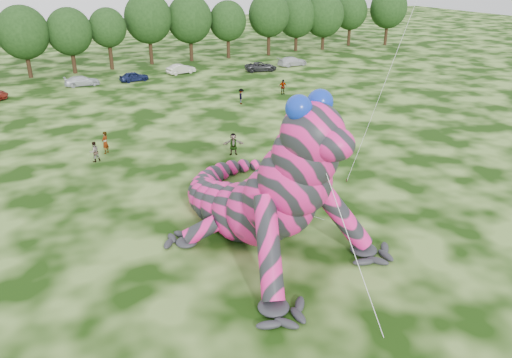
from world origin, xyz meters
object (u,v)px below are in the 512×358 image
object	(u,v)px
spectator_1	(94,152)
spectator_3	(283,87)
tree_7	(25,42)
tree_11	(190,28)
tree_13	(269,24)
tree_15	(324,21)
tree_10	(149,29)
spectator_0	(105,142)
tree_12	(228,30)
spectator_5	(233,144)
tree_9	(109,39)
spectator_2	(241,96)
tree_17	(388,16)
car_7	(292,61)
car_4	(134,77)
inflatable_gecko	(243,162)
car_5	(181,69)
car_3	(82,81)
tree_16	(350,19)
tree_8	(71,41)
tree_14	(296,23)
car_6	(261,67)

from	to	relation	value
spectator_1	spectator_3	xyz separation A→B (m)	(24.22, 11.91, 0.06)
tree_7	tree_11	world-z (taller)	tree_11
tree_13	tree_15	bearing A→B (deg)	3.25
tree_10	spectator_0	bearing A→B (deg)	-112.06
tree_12	spectator_5	size ratio (longest dim) A/B	4.88
tree_9	spectator_2	size ratio (longest dim) A/B	5.03
tree_9	tree_17	xyz separation A→B (m)	(50.88, -0.68, 0.81)
car_7	spectator_2	bearing A→B (deg)	129.20
tree_10	car_4	world-z (taller)	tree_10
tree_9	car_7	distance (m)	27.00
inflatable_gecko	spectator_3	size ratio (longest dim) A/B	10.61
tree_17	spectator_2	bearing A→B (deg)	-149.13
car_4	car_5	bearing A→B (deg)	-81.26
tree_9	tree_13	bearing A→B (deg)	-0.48
tree_11	car_5	xyz separation A→B (m)	(-4.79, -8.50, -4.36)
tree_17	spectator_3	distance (m)	43.36
tree_11	car_3	size ratio (longest dim) A/B	2.34
tree_12	tree_16	distance (m)	25.49
inflatable_gecko	tree_12	distance (m)	57.50
spectator_5	spectator_2	bearing A→B (deg)	83.94
tree_11	tree_8	bearing A→B (deg)	-176.16
tree_14	spectator_5	xyz separation A→B (m)	(-31.37, -41.30, -3.78)
tree_13	spectator_5	size ratio (longest dim) A/B	5.50
tree_10	spectator_1	distance (m)	40.89
car_4	tree_12	bearing A→B (deg)	-66.51
tree_7	tree_8	distance (m)	5.87
tree_14	car_5	size ratio (longest dim) A/B	2.31
tree_16	car_5	size ratio (longest dim) A/B	2.30
tree_14	tree_16	distance (m)	12.01
tree_12	tree_13	distance (m)	7.17
tree_8	tree_15	distance (m)	42.70
tree_10	tree_13	xyz separation A→B (m)	(19.73, -1.45, -0.19)
tree_7	tree_14	bearing A→B (deg)	2.52
tree_13	car_4	world-z (taller)	tree_13
spectator_1	spectator_3	size ratio (longest dim) A/B	0.94
tree_16	tree_17	world-z (taller)	tree_17
tree_10	spectator_0	world-z (taller)	tree_10
car_3	car_6	distance (m)	24.65
tree_8	tree_7	bearing A→B (deg)	-178.22
tree_14	tree_15	world-z (taller)	tree_15
tree_16	car_6	bearing A→B (deg)	-152.66
tree_9	car_4	bearing A→B (deg)	-85.05
tree_12	tree_16	size ratio (longest dim) A/B	0.96
tree_12	spectator_3	world-z (taller)	tree_12
tree_13	car_3	world-z (taller)	tree_13
tree_15	tree_9	bearing A→B (deg)	-179.35
tree_12	spectator_3	size ratio (longest dim) A/B	5.07
inflatable_gecko	spectator_3	bearing A→B (deg)	39.29
inflatable_gecko	spectator_5	world-z (taller)	inflatable_gecko
tree_11	tree_14	world-z (taller)	tree_11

